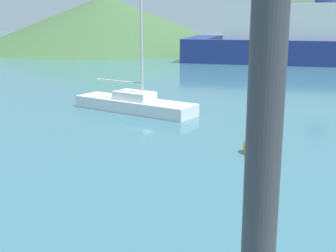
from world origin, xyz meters
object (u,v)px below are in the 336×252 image
(ferry_distant, at_px, (324,37))
(buoy_marker, at_px, (255,143))
(sailboat_inner, at_px, (135,103))
(streetlamp, at_px, (269,32))

(ferry_distant, distance_m, buoy_marker, 35.65)
(buoy_marker, bearing_deg, ferry_distant, 83.23)
(sailboat_inner, height_order, buoy_marker, sailboat_inner)
(streetlamp, xyz_separation_m, buoy_marker, (-1.11, 15.58, -4.67))
(buoy_marker, bearing_deg, sailboat_inner, 138.10)
(sailboat_inner, distance_m, buoy_marker, 9.20)
(ferry_distant, relative_size, buoy_marker, 29.64)
(streetlamp, xyz_separation_m, sailboat_inner, (-7.96, 21.72, -4.64))
(sailboat_inner, bearing_deg, streetlamp, -50.83)
(streetlamp, relative_size, buoy_marker, 6.14)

